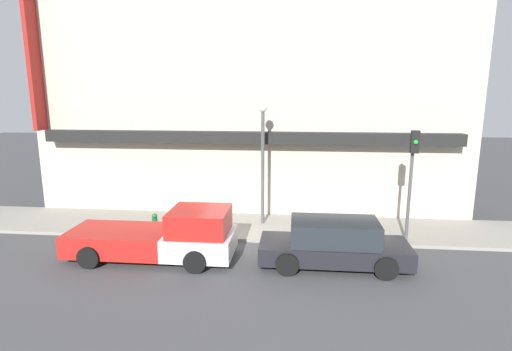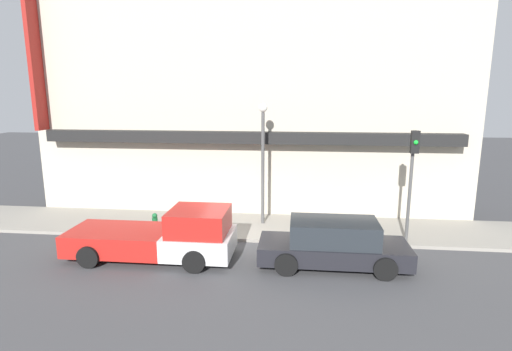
{
  "view_description": "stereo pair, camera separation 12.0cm",
  "coord_description": "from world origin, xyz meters",
  "px_view_note": "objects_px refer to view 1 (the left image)",
  "views": [
    {
      "loc": [
        2.15,
        -14.21,
        5.53
      ],
      "look_at": [
        0.6,
        1.33,
        2.32
      ],
      "focal_mm": 28.0,
      "sensor_mm": 36.0,
      "label": 1
    },
    {
      "loc": [
        2.27,
        -14.2,
        5.53
      ],
      "look_at": [
        0.6,
        1.33,
        2.32
      ],
      "focal_mm": 28.0,
      "sensor_mm": 36.0,
      "label": 2
    }
  ],
  "objects_px": {
    "pickup_truck": "(163,237)",
    "traffic_light": "(412,167)",
    "fire_hydrant": "(155,223)",
    "street_lamp": "(263,149)",
    "parked_car": "(334,244)"
  },
  "relations": [
    {
      "from": "fire_hydrant",
      "to": "street_lamp",
      "type": "distance_m",
      "value": 5.26
    },
    {
      "from": "parked_car",
      "to": "pickup_truck",
      "type": "bearing_deg",
      "value": -177.99
    },
    {
      "from": "fire_hydrant",
      "to": "traffic_light",
      "type": "distance_m",
      "value": 10.0
    },
    {
      "from": "fire_hydrant",
      "to": "pickup_truck",
      "type": "bearing_deg",
      "value": -63.69
    },
    {
      "from": "fire_hydrant",
      "to": "traffic_light",
      "type": "bearing_deg",
      "value": -0.32
    },
    {
      "from": "street_lamp",
      "to": "traffic_light",
      "type": "relative_size",
      "value": 1.22
    },
    {
      "from": "traffic_light",
      "to": "street_lamp",
      "type": "bearing_deg",
      "value": 163.71
    },
    {
      "from": "pickup_truck",
      "to": "parked_car",
      "type": "xyz_separation_m",
      "value": [
        5.71,
        0.0,
        -0.03
      ]
    },
    {
      "from": "pickup_truck",
      "to": "parked_car",
      "type": "relative_size",
      "value": 1.17
    },
    {
      "from": "pickup_truck",
      "to": "traffic_light",
      "type": "height_order",
      "value": "traffic_light"
    },
    {
      "from": "pickup_truck",
      "to": "traffic_light",
      "type": "bearing_deg",
      "value": 16.34
    },
    {
      "from": "fire_hydrant",
      "to": "traffic_light",
      "type": "xyz_separation_m",
      "value": [
        9.7,
        -0.05,
        2.44
      ]
    },
    {
      "from": "pickup_truck",
      "to": "fire_hydrant",
      "type": "xyz_separation_m",
      "value": [
        -1.1,
        2.22,
        -0.28
      ]
    },
    {
      "from": "pickup_truck",
      "to": "street_lamp",
      "type": "bearing_deg",
      "value": 53.16
    },
    {
      "from": "pickup_truck",
      "to": "street_lamp",
      "type": "xyz_separation_m",
      "value": [
        3.07,
        3.78,
        2.53
      ]
    }
  ]
}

